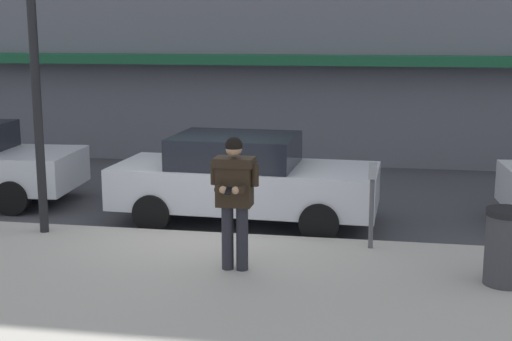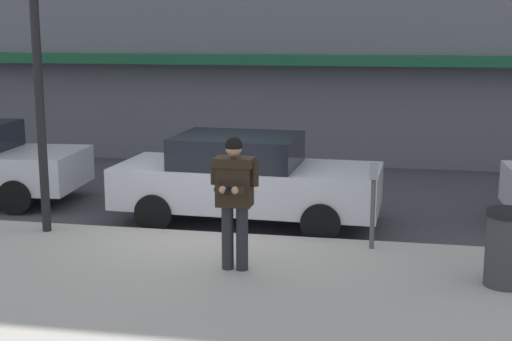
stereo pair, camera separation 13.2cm
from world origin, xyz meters
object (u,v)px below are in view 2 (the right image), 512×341
man_texting_on_phone (234,189)px  parking_meter (373,194)px  parked_sedan_mid (246,178)px  trash_bin (507,248)px  street_lamp_post (36,41)px

man_texting_on_phone → parking_meter: size_ratio=1.42×
man_texting_on_phone → parking_meter: bearing=36.3°
parked_sedan_mid → man_texting_on_phone: bearing=-81.2°
man_texting_on_phone → trash_bin: man_texting_on_phone is taller
parked_sedan_mid → man_texting_on_phone: size_ratio=2.53×
street_lamp_post → trash_bin: bearing=-10.0°
man_texting_on_phone → trash_bin: bearing=0.9°
man_texting_on_phone → street_lamp_post: street_lamp_post is taller
street_lamp_post → trash_bin: 7.38m
man_texting_on_phone → trash_bin: size_ratio=1.84×
parking_meter → trash_bin: size_ratio=1.30×
street_lamp_post → parking_meter: (5.14, 0.05, -2.17)m
parking_meter → trash_bin: bearing=-36.4°
parked_sedan_mid → trash_bin: size_ratio=4.66×
parking_meter → parked_sedan_mid: bearing=145.4°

